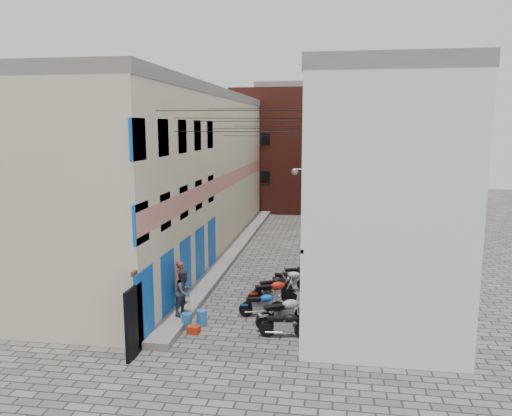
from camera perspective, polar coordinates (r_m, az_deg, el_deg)
The scene contains 21 objects.
ground at distance 16.10m, azimuth -4.37°, elevation -16.45°, with size 90.00×90.00×0.00m, color #4E4C4A.
plinth at distance 28.48m, azimuth -2.36°, elevation -4.64°, with size 0.90×26.00×0.25m, color slate.
building_left at distance 28.43m, azimuth -8.25°, elevation 4.19°, with size 5.10×27.00×9.00m.
building_right at distance 27.25m, azimuth 12.31°, elevation 3.87°, with size 5.94×26.00×9.00m.
building_far_brick_left at distance 42.49m, azimuth 1.67°, elevation 6.63°, with size 6.00×6.00×10.00m, color maroon.
building_far_brick_right at distance 44.20m, azimuth 8.47°, elevation 5.34°, with size 5.00×6.00×8.00m, color maroon.
building_far_concrete at distance 48.24m, azimuth 4.97°, elevation 7.51°, with size 8.00×5.00×11.00m, color slate.
far_shopfront at distance 39.86m, azimuth 3.98°, elevation 0.94°, with size 2.00×0.30×2.40m, color black.
overhead_wires at distance 22.00m, azimuth 0.05°, elevation 9.66°, with size 5.80×13.02×1.32m.
motorcycle_a at distance 17.12m, azimuth 3.30°, elevation -13.00°, with size 0.54×1.71×0.99m, color black, non-canonical shape.
motorcycle_b at distance 17.82m, azimuth 3.26°, elevation -11.67°, with size 0.67×2.12×1.23m, color #A7A7AB, non-canonical shape.
motorcycle_c at distance 18.88m, azimuth 0.68°, elevation -10.80°, with size 0.54×1.72×1.00m, color blue, non-canonical shape.
motorcycle_d at distance 19.93m, azimuth 1.90°, elevation -9.46°, with size 0.63×1.99×1.15m, color #B11D0C, non-canonical shape.
motorcycle_e at distance 20.86m, azimuth 2.00°, elevation -8.86°, with size 0.53×1.68×0.97m, color black, non-canonical shape.
motorcycle_f at distance 21.64m, azimuth 3.83°, elevation -8.10°, with size 0.57×1.81×1.05m, color silver, non-canonical shape.
motorcycle_g at distance 22.61m, azimuth 4.80°, elevation -7.39°, with size 0.55×1.74×1.01m, color black, non-canonical shape.
person_a at distance 19.39m, azimuth -8.49°, elevation -8.49°, with size 0.62×0.41×1.70m, color brown.
person_b at distance 18.42m, azimuth -8.21°, elevation -9.48°, with size 0.81×0.63×1.67m, color #32384B.
water_jug_near at distance 17.99m, azimuth -7.92°, elevation -12.67°, with size 0.36×0.36×0.56m, color #2267AC.
water_jug_far at distance 18.19m, azimuth -6.21°, elevation -12.39°, with size 0.36×0.36×0.56m, color blue.
red_crate at distance 17.66m, azimuth -7.14°, elevation -13.64°, with size 0.41×0.31×0.26m, color #B62A0D.
Camera 1 is at (3.43, -14.09, 6.99)m, focal length 35.00 mm.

